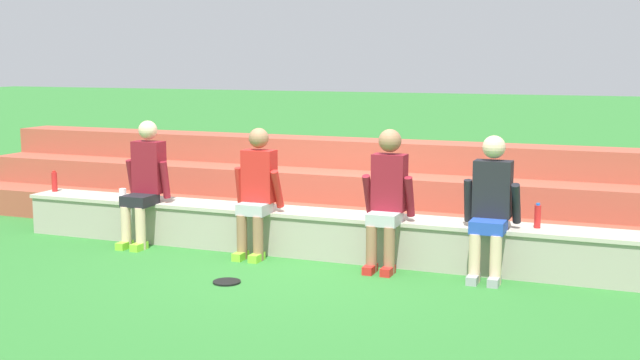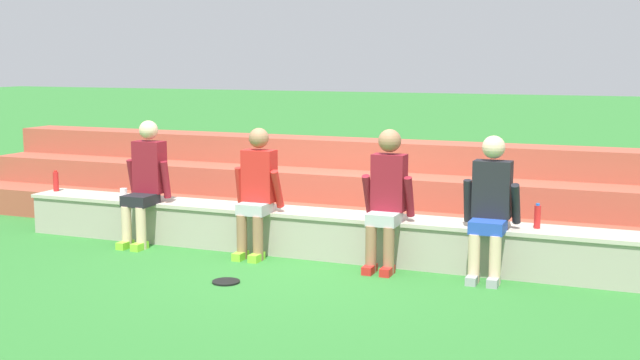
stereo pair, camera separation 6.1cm
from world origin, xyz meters
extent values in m
plane|color=#2D752D|center=(0.00, 0.00, 0.00)|extent=(80.00, 80.00, 0.00)
cube|color=#A8A08E|center=(0.00, 0.24, 0.23)|extent=(7.17, 0.47, 0.47)
cube|color=#BCB39F|center=(0.00, 0.24, 0.45)|extent=(7.21, 0.51, 0.04)
cube|color=#A34C38|center=(0.00, 1.01, 0.18)|extent=(10.81, 0.58, 0.35)
cube|color=#A44E39|center=(0.00, 1.59, 0.35)|extent=(10.81, 0.58, 0.70)
cube|color=#A44D39|center=(0.00, 2.17, 0.53)|extent=(10.81, 0.58, 1.06)
cylinder|color=beige|center=(-2.09, -0.24, 0.23)|extent=(0.11, 0.11, 0.47)
cylinder|color=beige|center=(-1.90, -0.24, 0.23)|extent=(0.11, 0.11, 0.47)
cube|color=#8CD833|center=(-2.09, -0.28, 0.04)|extent=(0.10, 0.22, 0.08)
cube|color=#8CD833|center=(-1.90, -0.28, 0.04)|extent=(0.10, 0.22, 0.08)
cube|color=black|center=(-1.99, -0.09, 0.52)|extent=(0.31, 0.35, 0.12)
cube|color=maroon|center=(-1.99, 0.11, 0.87)|extent=(0.34, 0.20, 0.59)
sphere|color=beige|center=(-1.99, 0.11, 1.29)|extent=(0.21, 0.21, 0.21)
cylinder|color=maroon|center=(-2.22, 0.09, 0.74)|extent=(0.08, 0.16, 0.43)
cylinder|color=maroon|center=(-1.77, 0.09, 0.74)|extent=(0.08, 0.14, 0.43)
cylinder|color=#996B4C|center=(-0.67, -0.20, 0.23)|extent=(0.11, 0.11, 0.47)
cylinder|color=#996B4C|center=(-0.48, -0.20, 0.23)|extent=(0.11, 0.11, 0.47)
cube|color=#8CD833|center=(-0.67, -0.24, 0.04)|extent=(0.10, 0.22, 0.08)
cube|color=#8CD833|center=(-0.48, -0.24, 0.04)|extent=(0.10, 0.22, 0.08)
cube|color=#B2B2B7|center=(-0.57, -0.07, 0.52)|extent=(0.31, 0.31, 0.12)
cube|color=red|center=(-0.57, 0.04, 0.86)|extent=(0.34, 0.20, 0.55)
sphere|color=#996B4C|center=(-0.57, 0.04, 1.26)|extent=(0.21, 0.21, 0.21)
cylinder|color=red|center=(-0.80, 0.02, 0.73)|extent=(0.08, 0.15, 0.43)
cylinder|color=red|center=(-0.35, 0.02, 0.73)|extent=(0.08, 0.22, 0.42)
cylinder|color=#996B4C|center=(0.76, -0.21, 0.23)|extent=(0.11, 0.11, 0.47)
cylinder|color=#996B4C|center=(0.95, -0.21, 0.23)|extent=(0.11, 0.11, 0.47)
cube|color=red|center=(0.76, -0.25, 0.04)|extent=(0.10, 0.22, 0.08)
cube|color=red|center=(0.95, -0.25, 0.04)|extent=(0.10, 0.22, 0.08)
cube|color=#B2B2B7|center=(0.86, -0.08, 0.52)|extent=(0.30, 0.32, 0.12)
cube|color=maroon|center=(0.86, 0.07, 0.86)|extent=(0.33, 0.20, 0.57)
sphere|color=#996B4C|center=(0.86, 0.07, 1.28)|extent=(0.23, 0.23, 0.23)
cylinder|color=maroon|center=(0.64, 0.05, 0.73)|extent=(0.08, 0.23, 0.42)
cylinder|color=maroon|center=(1.07, 0.05, 0.73)|extent=(0.08, 0.21, 0.42)
cylinder|color=beige|center=(1.78, -0.20, 0.23)|extent=(0.11, 0.11, 0.47)
cylinder|color=beige|center=(1.98, -0.20, 0.23)|extent=(0.11, 0.11, 0.47)
cube|color=#99999E|center=(1.78, -0.24, 0.04)|extent=(0.10, 0.22, 0.08)
cube|color=#99999E|center=(1.98, -0.24, 0.04)|extent=(0.10, 0.22, 0.08)
cube|color=#2347B2|center=(1.88, -0.08, 0.52)|extent=(0.32, 0.31, 0.12)
cube|color=black|center=(1.88, 0.10, 0.85)|extent=(0.36, 0.20, 0.55)
sphere|color=beige|center=(1.88, 0.10, 1.26)|extent=(0.22, 0.22, 0.22)
cylinder|color=black|center=(1.65, 0.08, 0.73)|extent=(0.08, 0.16, 0.43)
cylinder|color=black|center=(2.11, 0.08, 0.73)|extent=(0.08, 0.24, 0.42)
cylinder|color=red|center=(-3.48, 0.29, 0.59)|extent=(0.07, 0.07, 0.24)
cylinder|color=red|center=(-3.48, 0.29, 0.72)|extent=(0.04, 0.04, 0.02)
cylinder|color=red|center=(2.29, 0.26, 0.58)|extent=(0.06, 0.06, 0.22)
cylinder|color=blue|center=(2.29, 0.26, 0.71)|extent=(0.04, 0.04, 0.02)
cylinder|color=white|center=(-2.44, 0.22, 0.53)|extent=(0.08, 0.08, 0.11)
cylinder|color=black|center=(-0.38, -1.08, 0.01)|extent=(0.26, 0.26, 0.02)
camera|label=1|loc=(3.17, -7.64, 2.10)|focal=45.58mm
camera|label=2|loc=(3.22, -7.62, 2.10)|focal=45.58mm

